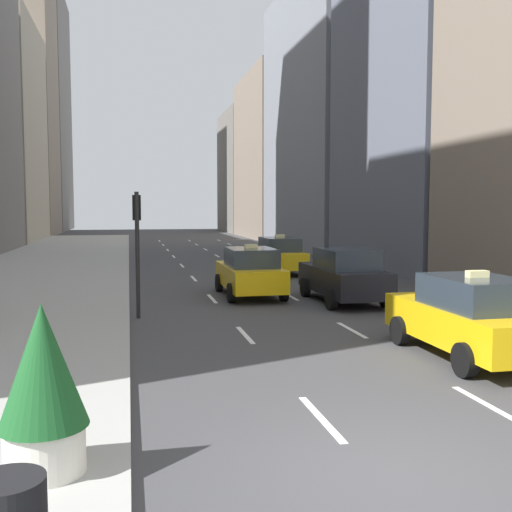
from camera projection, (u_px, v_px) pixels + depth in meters
ground_plane at (390, 476)px, 7.07m from camera, size 160.00×160.00×0.00m
sidewalk_left at (53, 265)px, 31.93m from camera, size 8.00×66.00×0.15m
lane_markings at (243, 270)px, 30.03m from camera, size 5.72×56.00×0.01m
building_row_right at (338, 122)px, 43.25m from camera, size 6.00×76.61×20.17m
taxi_lead at (471, 317)px, 12.52m from camera, size 2.02×4.40×1.87m
taxi_second at (279, 255)px, 28.53m from camera, size 2.02×4.40×1.87m
taxi_third at (250, 272)px, 21.19m from camera, size 2.02×4.40×1.87m
sedan_black_near at (344, 275)px, 19.88m from camera, size 2.02×4.51×1.80m
planter_with_shrub at (43, 387)px, 6.73m from camera, size 1.00×1.00×1.95m
traffic_light_pole at (137, 234)px, 17.03m from camera, size 0.24×0.42×3.60m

